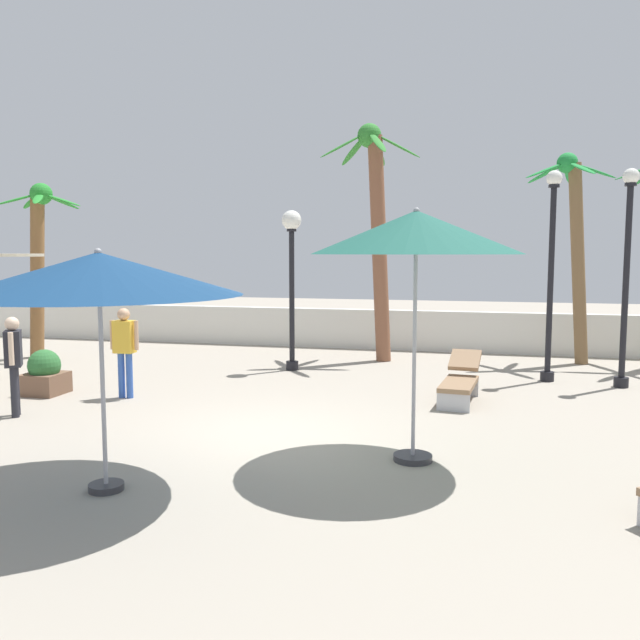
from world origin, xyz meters
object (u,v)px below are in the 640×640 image
Objects in this scene: palm_tree_3 at (39,251)px; lamp_post_1 at (551,265)px; guest_0 at (124,344)px; lamp_post_2 at (627,268)px; lamp_post_0 at (292,261)px; patio_umbrella_1 at (416,234)px; planter at (45,374)px; palm_tree_2 at (377,219)px; guest_2 at (13,356)px; lounge_chair_1 at (460,378)px; palm_tree_1 at (575,236)px; patio_umbrella_0 at (99,274)px.

lamp_post_1 is at bearing -0.74° from palm_tree_3.
lamp_post_2 is at bearing 19.49° from guest_0.
palm_tree_3 reaches higher than lamp_post_0.
patio_umbrella_1 is 0.73× the size of palm_tree_3.
guest_0 reaches higher than planter.
palm_tree_3 is at bearing 179.26° from lamp_post_1.
palm_tree_2 reaches higher than lamp_post_2.
guest_2 is at bearing -56.83° from palm_tree_3.
lamp_post_0 is 4.88m from lounge_chair_1.
palm_tree_3 is 6.04m from guest_0.
lamp_post_1 is at bearing -23.86° from palm_tree_2.
guest_2 is (-3.20, -5.11, -1.49)m from lamp_post_0.
palm_tree_2 is 1.34× the size of lamp_post_2.
guest_2 is (-10.08, -4.85, -1.38)m from lamp_post_2.
palm_tree_2 is (-1.68, 7.60, 0.57)m from patio_umbrella_1.
lounge_chair_1 is (2.17, -3.98, -3.05)m from palm_tree_2.
lounge_chair_1 is 7.60m from guest_2.
palm_tree_1 is at bearing 30.67° from planter.
lamp_post_0 is 0.84× the size of lamp_post_2.
palm_tree_2 is 5.72m from lamp_post_2.
lounge_chair_1 is at bearing 11.62° from guest_0.
patio_umbrella_1 reaches higher than lounge_chair_1.
palm_tree_3 reaches higher than lamp_post_1.
guest_2 is 1.92× the size of planter.
lamp_post_0 is 5.51m from lamp_post_1.
palm_tree_1 is 0.87× the size of palm_tree_2.
guest_0 reaches higher than guest_2.
palm_tree_1 is (6.18, 10.16, 0.63)m from patio_umbrella_0.
lamp_post_1 reaches higher than lamp_post_0.
lamp_post_1 is (-0.75, -2.40, -0.65)m from palm_tree_1.
patio_umbrella_1 is (3.24, 1.87, 0.47)m from patio_umbrella_0.
patio_umbrella_1 is at bearing -97.66° from lounge_chair_1.
palm_tree_1 is 3.02× the size of guest_0.
lamp_post_0 is (-0.08, 7.72, 0.06)m from patio_umbrella_0.
palm_tree_1 reaches higher than guest_2.
patio_umbrella_1 is at bearing -77.52° from palm_tree_2.
patio_umbrella_1 is at bearing -122.45° from lamp_post_2.
lamp_post_2 reaches higher than guest_0.
guest_0 is at bearing -155.50° from lamp_post_1.
palm_tree_1 is at bearing 102.87° from lamp_post_2.
lamp_post_1 reaches higher than patio_umbrella_1.
guest_2 is at bearing -154.32° from lamp_post_2.
palm_tree_3 is at bearing 140.86° from guest_0.
lamp_post_2 is (1.36, -0.30, -0.03)m from lamp_post_1.
lamp_post_0 reaches higher than planter.
planter is (-9.33, -3.58, -2.02)m from lamp_post_1.
patio_umbrella_0 is at bearing -132.32° from lamp_post_2.
palm_tree_3 is at bearing 123.17° from guest_2.
palm_tree_3 reaches higher than guest_2.
lamp_post_1 is 1.01× the size of lamp_post_2.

